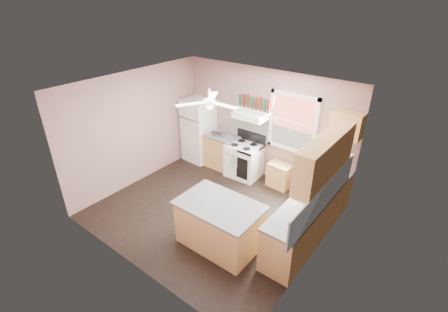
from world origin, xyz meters
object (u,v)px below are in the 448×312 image
Objects in this scene: refrigerator at (199,130)px; cart at (279,177)px; toaster at (218,133)px; stove at (244,160)px; island at (220,225)px.

refrigerator is 3.15× the size of cart.
refrigerator is at bearing 164.23° from toaster.
toaster reaches higher than cart.
cart is at bearing 3.40° from stove.
toaster is at bearing -3.86° from refrigerator.
island is (2.57, -2.33, -0.42)m from refrigerator.
island is at bearing -60.39° from toaster.
island is at bearing -39.74° from refrigerator.
island is at bearing -67.95° from stove.
island is (1.07, -2.31, 0.00)m from stove.
toaster is at bearing -177.59° from stove.
island reaches higher than cart.
toaster is 0.52× the size of cart.
stove is 0.99m from cart.
stove and island have the same top height.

